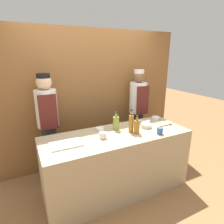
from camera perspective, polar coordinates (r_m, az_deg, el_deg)
ground_plane at (r=3.12m, az=1.38°, el=-22.08°), size 14.00×14.00×0.00m
cabinet_wall at (r=3.46m, az=-6.58°, el=4.10°), size 3.43×0.18×2.40m
counter at (r=2.86m, az=1.45°, el=-15.03°), size 2.09×0.78×0.90m
sauce_bowl_purple at (r=2.75m, az=-3.68°, el=-5.14°), size 0.12×0.12×0.05m
sauce_bowl_white at (r=3.29m, az=13.15°, el=-1.76°), size 0.12×0.12×0.05m
sauce_bowl_orange at (r=3.07m, az=9.99°, el=-2.88°), size 0.16×0.16×0.06m
sauce_bowl_green at (r=2.91m, az=10.38°, el=-4.03°), size 0.16×0.16×0.06m
cutting_board at (r=2.40m, az=-13.72°, el=-9.55°), size 0.39×0.24×0.02m
bottle_vinegar at (r=2.68m, az=5.83°, el=-3.40°), size 0.07×0.07×0.34m
bottle_oil at (r=2.76m, az=1.24°, el=-3.28°), size 0.09×0.09×0.27m
bottle_amber at (r=2.65m, az=7.57°, el=-4.38°), size 0.08×0.08×0.26m
cup_blue at (r=2.71m, az=14.37°, el=-5.58°), size 0.08×0.08×0.09m
cup_cream at (r=2.51m, az=-2.78°, el=-7.08°), size 0.10×0.10×0.08m
wooden_spoon at (r=3.07m, az=16.51°, el=-3.71°), size 0.28×0.05×0.03m
chef_left at (r=3.03m, az=-18.84°, el=-3.50°), size 0.32×0.32×1.72m
chef_right at (r=3.60m, az=7.81°, el=0.41°), size 0.32×0.32×1.71m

